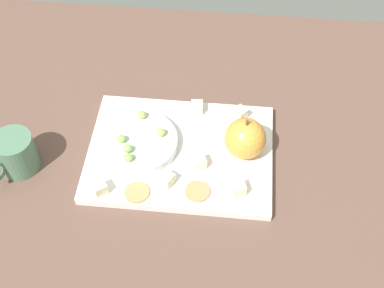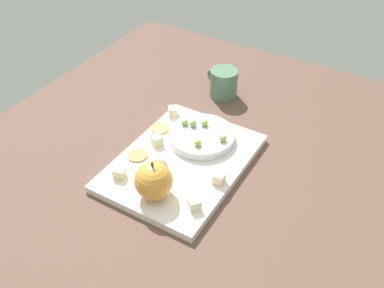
{
  "view_description": "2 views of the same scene",
  "coord_description": "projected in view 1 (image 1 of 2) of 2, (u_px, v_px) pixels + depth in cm",
  "views": [
    {
      "loc": [
        7.52,
        -61.38,
        88.62
      ],
      "look_at": [
        1.33,
        0.8,
        11.6
      ],
      "focal_mm": 50.05,
      "sensor_mm": 36.0,
      "label": 1
    },
    {
      "loc": [
        60.68,
        42.34,
        72.13
      ],
      "look_at": [
        -3.99,
        3.81,
        9.74
      ],
      "focal_mm": 40.46,
      "sensor_mm": 36.0,
      "label": 2
    }
  ],
  "objects": [
    {
      "name": "cheese_cube_5",
      "position": [
        240.0,
        113.0,
        1.09
      ],
      "size": [
        3.33,
        3.33,
        2.36
      ],
      "primitive_type": "cube",
      "rotation": [
        0.0,
        0.0,
        0.85
      ],
      "color": "beige",
      "rests_on": "platter"
    },
    {
      "name": "cheese_cube_2",
      "position": [
        197.0,
        107.0,
        1.1
      ],
      "size": [
        2.49,
        2.49,
        2.36
      ],
      "primitive_type": "cube",
      "rotation": [
        0.0,
        0.0,
        0.06
      ],
      "color": "beige",
      "rests_on": "platter"
    },
    {
      "name": "apple_stem",
      "position": [
        247.0,
        122.0,
        0.98
      ],
      "size": [
        0.5,
        0.5,
        1.2
      ],
      "primitive_type": "cylinder",
      "color": "brown",
      "rests_on": "apple_whole"
    },
    {
      "name": "cheese_cube_1",
      "position": [
        167.0,
        179.0,
        0.99
      ],
      "size": [
        3.21,
        3.21,
        2.36
      ],
      "primitive_type": "cube",
      "rotation": [
        0.0,
        0.0,
        1.06
      ],
      "color": "beige",
      "rests_on": "platter"
    },
    {
      "name": "cracker_1",
      "position": [
        197.0,
        191.0,
        0.98
      ],
      "size": [
        4.7,
        4.7,
        0.4
      ],
      "primitive_type": "cylinder",
      "color": "tan",
      "rests_on": "platter"
    },
    {
      "name": "grape_3",
      "position": [
        142.0,
        115.0,
        1.06
      ],
      "size": [
        1.8,
        1.62,
        1.55
      ],
      "primitive_type": "ellipsoid",
      "color": "#99AD4F",
      "rests_on": "serving_dish"
    },
    {
      "name": "cheese_cube_3",
      "position": [
        199.0,
        162.0,
        1.01
      ],
      "size": [
        3.1,
        3.1,
        2.36
      ],
      "primitive_type": "cube",
      "rotation": [
        0.0,
        0.0,
        0.41
      ],
      "color": "beige",
      "rests_on": "platter"
    },
    {
      "name": "platter",
      "position": [
        180.0,
        153.0,
        1.05
      ],
      "size": [
        35.86,
        26.44,
        1.83
      ],
      "primitive_type": "cube",
      "color": "white",
      "rests_on": "table"
    },
    {
      "name": "grape_1",
      "position": [
        161.0,
        132.0,
        1.03
      ],
      "size": [
        1.8,
        1.62,
        1.63
      ],
      "primitive_type": "ellipsoid",
      "color": "#9DC356",
      "rests_on": "serving_dish"
    },
    {
      "name": "cheese_cube_0",
      "position": [
        239.0,
        188.0,
        0.97
      ],
      "size": [
        2.96,
        2.96,
        2.36
      ],
      "primitive_type": "cube",
      "rotation": [
        0.0,
        0.0,
        0.31
      ],
      "color": "beige",
      "rests_on": "platter"
    },
    {
      "name": "serving_dish",
      "position": [
        137.0,
        143.0,
        1.04
      ],
      "size": [
        15.74,
        15.74,
        2.09
      ],
      "primitive_type": "cylinder",
      "color": "silver",
      "rests_on": "platter"
    },
    {
      "name": "grape_4",
      "position": [
        121.0,
        139.0,
        1.02
      ],
      "size": [
        1.8,
        1.62,
        1.6
      ],
      "primitive_type": "ellipsoid",
      "color": "#8BC154",
      "rests_on": "serving_dish"
    },
    {
      "name": "cracker_0",
      "position": [
        137.0,
        192.0,
        0.98
      ],
      "size": [
        4.7,
        4.7,
        0.4
      ],
      "primitive_type": "cylinder",
      "color": "tan",
      "rests_on": "platter"
    },
    {
      "name": "apple_whole",
      "position": [
        245.0,
        139.0,
        1.01
      ],
      "size": [
        7.99,
        7.99,
        7.99
      ],
      "primitive_type": "sphere",
      "color": "gold",
      "rests_on": "platter"
    },
    {
      "name": "table",
      "position": [
        185.0,
        176.0,
        1.06
      ],
      "size": [
        124.46,
        98.96,
        4.95
      ],
      "primitive_type": "cube",
      "color": "brown",
      "rests_on": "ground"
    },
    {
      "name": "cheese_cube_4",
      "position": [
        100.0,
        188.0,
        0.97
      ],
      "size": [
        3.28,
        3.28,
        2.36
      ],
      "primitive_type": "cube",
      "rotation": [
        0.0,
        0.0,
        0.6
      ],
      "color": "beige",
      "rests_on": "platter"
    },
    {
      "name": "grape_0",
      "position": [
        129.0,
        158.0,
        1.0
      ],
      "size": [
        1.8,
        1.62,
        1.45
      ],
      "primitive_type": "ellipsoid",
      "color": "#8EB955",
      "rests_on": "serving_dish"
    },
    {
      "name": "cup",
      "position": [
        16.0,
        154.0,
        1.01
      ],
      "size": [
        7.58,
        10.41,
        8.0
      ],
      "color": "#4F755A",
      "rests_on": "table"
    },
    {
      "name": "grape_2",
      "position": [
        128.0,
        148.0,
        1.01
      ],
      "size": [
        1.8,
        1.62,
        1.67
      ],
      "primitive_type": "ellipsoid",
      "color": "#8DC058",
      "rests_on": "serving_dish"
    }
  ]
}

